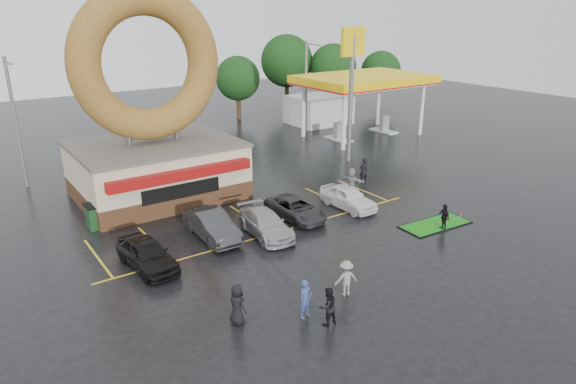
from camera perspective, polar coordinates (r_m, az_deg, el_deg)
ground at (r=26.44m, az=2.48°, el=-7.10°), size 120.00×120.00×0.00m
donut_shop at (r=34.48m, az=-14.74°, el=6.61°), size 10.20×8.70×13.50m
gas_station at (r=53.11m, az=6.22°, el=10.75°), size 12.30×13.65×5.90m
shell_sign at (r=41.38m, az=7.11°, el=13.31°), size 2.20×0.36×10.60m
streetlight_left at (r=39.54m, az=-28.01°, el=7.05°), size 0.40×2.21×9.00m
streetlight_mid at (r=44.26m, az=-9.90°, el=10.19°), size 0.40×2.21×9.00m
streetlight_right at (r=51.22m, az=2.06°, el=11.75°), size 0.40×2.21×9.00m
tree_far_a at (r=63.62m, az=5.03°, el=13.63°), size 5.60×5.60×8.00m
tree_far_b at (r=66.23m, az=10.26°, el=13.07°), size 4.90×4.90×7.00m
tree_far_c at (r=64.33m, az=-0.13°, el=14.35°), size 6.30×6.30×9.00m
tree_far_d at (r=58.58m, az=-5.60°, el=12.44°), size 4.90×4.90×7.00m
car_black at (r=25.88m, az=-15.41°, el=-6.67°), size 2.10×4.43×1.46m
car_dgrey at (r=28.38m, az=-8.44°, el=-3.68°), size 1.71×4.61×1.51m
car_silver at (r=28.53m, az=-2.51°, el=-3.54°), size 2.36×4.74×1.32m
car_grey at (r=30.72m, az=0.86°, el=-1.87°), size 2.13×4.44×1.22m
car_white at (r=32.49m, az=6.69°, el=-0.59°), size 1.80×4.22×1.42m
person_blue at (r=21.23m, az=1.97°, el=-11.80°), size 0.66×0.49×1.68m
person_blackjkt at (r=20.86m, az=4.43°, el=-12.55°), size 0.82×0.65×1.63m
person_hoodie at (r=22.84m, az=6.46°, el=-9.50°), size 1.19×0.87×1.66m
person_bystander at (r=20.94m, az=-5.67°, el=-12.31°), size 0.70×0.93×1.72m
person_cameraman at (r=30.47m, az=16.94°, el=-2.65°), size 0.61×0.97×1.53m
person_walker_near at (r=34.67m, az=7.07°, el=1.15°), size 1.14×1.85×1.90m
person_walker_far at (r=37.19m, az=8.39°, el=2.37°), size 0.73×0.52×1.89m
dumpster at (r=31.61m, az=-19.84°, el=-2.40°), size 1.81×1.21×1.30m
putting_green at (r=31.19m, az=16.05°, el=-3.49°), size 4.43×2.12×0.54m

